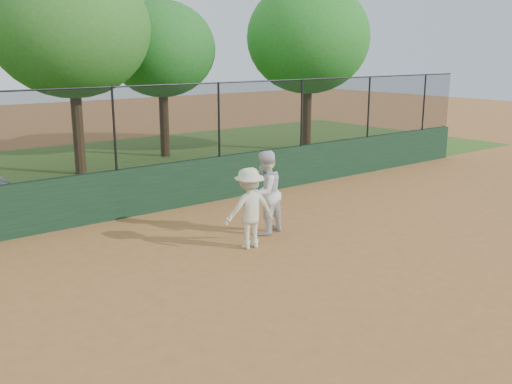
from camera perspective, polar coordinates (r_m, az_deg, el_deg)
ground at (r=9.90m, az=4.25°, el=-9.88°), size 80.00×80.00×0.00m
back_wall at (r=14.48m, az=-11.83°, el=0.07°), size 26.00×0.20×1.20m
grass_strip at (r=20.05m, az=-19.40°, el=1.63°), size 36.00×12.00×0.01m
player_second at (r=12.61m, az=0.91°, el=-0.08°), size 1.06×0.92×1.88m
player_main at (r=11.73m, az=-0.67°, el=-1.63°), size 1.17×0.79×1.78m
fence_assembly at (r=14.17m, az=-12.26°, el=6.48°), size 26.00×0.06×2.00m
tree_2 at (r=19.57m, az=-18.06°, el=15.33°), size 5.11×4.65×6.92m
tree_3 at (r=22.32m, az=-9.44°, el=13.90°), size 4.17×3.79×5.88m
tree_4 at (r=23.58m, az=5.29°, el=15.10°), size 5.12×4.65×6.73m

